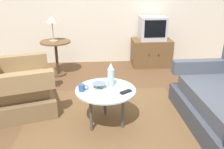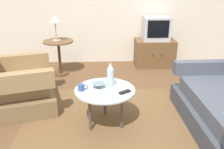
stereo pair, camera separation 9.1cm
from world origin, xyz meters
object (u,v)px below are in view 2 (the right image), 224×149
object	(u,v)px
tv_remote_silver	(97,94)
side_table	(59,50)
tv_remote_dark	(125,92)
television	(156,29)
coffee_table	(105,93)
armchair	(12,87)
tv_stand	(154,53)
bowl	(99,85)
mug	(81,87)
table_lamp	(55,21)
vase	(110,75)

from	to	relation	value
tv_remote_silver	side_table	bearing A→B (deg)	-157.09
tv_remote_dark	television	bearing A→B (deg)	-143.94
tv_remote_silver	coffee_table	bearing A→B (deg)	146.28
coffee_table	television	size ratio (longest dim) A/B	1.40
armchair	tv_remote_silver	size ratio (longest dim) A/B	7.62
tv_stand	bowl	distance (m)	2.34
armchair	tv_stand	distance (m)	2.82
mug	tv_remote_dark	distance (m)	0.50
tv_stand	tv_remote_dark	bearing A→B (deg)	-109.92
tv_stand	bowl	xyz separation A→B (m)	(-1.10, -2.06, 0.22)
side_table	tv_remote_dark	distance (m)	2.08
television	tv_remote_silver	world-z (taller)	television
bowl	tv_remote_silver	xyz separation A→B (m)	(-0.02, -0.19, -0.02)
table_lamp	tv_remote_silver	bearing A→B (deg)	-67.61
vase	mug	xyz separation A→B (m)	(-0.34, -0.12, -0.10)
coffee_table	tv_remote_silver	xyz separation A→B (m)	(-0.09, -0.13, 0.06)
tv_remote_dark	tv_remote_silver	size ratio (longest dim) A/B	0.94
armchair	side_table	size ratio (longest dim) A/B	1.84
tv_stand	television	size ratio (longest dim) A/B	1.53
television	vase	size ratio (longest dim) A/B	1.73
tv_stand	bowl	size ratio (longest dim) A/B	4.70
tv_remote_silver	television	bearing A→B (deg)	154.79
side_table	television	distance (m)	1.91
tv_stand	vase	distance (m)	2.26
tv_stand	tv_remote_silver	world-z (taller)	tv_stand
side_table	tv_remote_silver	world-z (taller)	side_table
side_table	tv_remote_silver	distance (m)	1.97
tv_remote_dark	tv_remote_silver	distance (m)	0.32
bowl	tv_remote_silver	world-z (taller)	bowl
armchair	table_lamp	world-z (taller)	table_lamp
television	tv_remote_silver	distance (m)	2.52
television	table_lamp	distance (m)	1.93
tv_stand	table_lamp	bearing A→B (deg)	-166.88
armchair	television	bearing A→B (deg)	109.73
television	mug	distance (m)	2.51
armchair	table_lamp	xyz separation A→B (m)	(0.41, 1.23, 0.69)
side_table	mug	xyz separation A→B (m)	(0.54, -1.73, 0.04)
mug	tv_remote_silver	xyz separation A→B (m)	(0.18, -0.11, -0.03)
vase	side_table	bearing A→B (deg)	118.84
television	bowl	world-z (taller)	television
mug	tv_remote_silver	distance (m)	0.21
armchair	tv_remote_dark	size ratio (longest dim) A/B	8.07
armchair	side_table	xyz separation A→B (m)	(0.43, 1.26, 0.15)
table_lamp	mug	xyz separation A→B (m)	(0.56, -1.70, -0.49)
coffee_table	tv_remote_silver	size ratio (longest dim) A/B	4.64
coffee_table	tv_remote_dark	distance (m)	0.25
vase	table_lamp	bearing A→B (deg)	119.78
tv_remote_silver	table_lamp	bearing A→B (deg)	-156.26
side_table	television	size ratio (longest dim) A/B	1.25
coffee_table	table_lamp	bearing A→B (deg)	116.47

